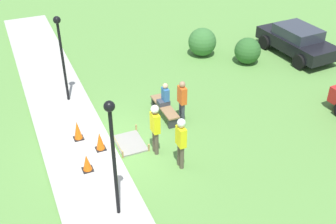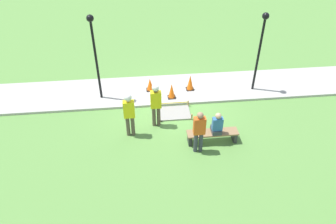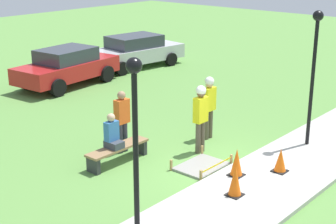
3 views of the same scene
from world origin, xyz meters
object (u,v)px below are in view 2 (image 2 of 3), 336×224
at_px(traffic_cone_near_patch, 190,82).
at_px(person_seated_on_bench, 217,125).
at_px(park_bench, 212,135).
at_px(traffic_cone_sidewalk_edge, 150,84).
at_px(traffic_cone_far_patch, 172,91).
at_px(lamppost_near, 94,46).
at_px(worker_supervisor, 156,101).
at_px(lamppost_far, 261,41).
at_px(worker_assistant, 129,111).
at_px(bystander_in_orange_shirt, 199,130).

distance_m(traffic_cone_near_patch, person_seated_on_bench, 3.48).
distance_m(park_bench, person_seated_on_bench, 0.49).
height_order(traffic_cone_near_patch, traffic_cone_sidewalk_edge, traffic_cone_near_patch).
xyz_separation_m(traffic_cone_far_patch, lamppost_near, (3.00, -0.33, 2.08)).
bearing_deg(traffic_cone_far_patch, worker_supervisor, 65.15).
xyz_separation_m(traffic_cone_sidewalk_edge, lamppost_near, (2.12, 0.35, 2.12)).
height_order(traffic_cone_sidewalk_edge, person_seated_on_bench, person_seated_on_bench).
relative_size(park_bench, lamppost_far, 0.53).
height_order(worker_supervisor, worker_assistant, worker_supervisor).
distance_m(traffic_cone_far_patch, bystander_in_orange_shirt, 3.37).
bearing_deg(traffic_cone_far_patch, traffic_cone_sidewalk_edge, -37.29).
relative_size(traffic_cone_near_patch, bystander_in_orange_shirt, 0.42).
distance_m(worker_supervisor, lamppost_near, 3.30).
height_order(traffic_cone_sidewalk_edge, lamppost_near, lamppost_near).
bearing_deg(worker_assistant, bystander_in_orange_shirt, 154.30).
distance_m(worker_assistant, lamppost_near, 3.10).
bearing_deg(lamppost_far, traffic_cone_near_patch, -5.00).
distance_m(person_seated_on_bench, worker_assistant, 3.16).
bearing_deg(traffic_cone_sidewalk_edge, traffic_cone_far_patch, 142.71).
bearing_deg(lamppost_far, traffic_cone_far_patch, 4.75).
xyz_separation_m(person_seated_on_bench, worker_assistant, (3.05, -0.74, 0.31)).
bearing_deg(bystander_in_orange_shirt, traffic_cone_far_patch, -80.29).
bearing_deg(park_bench, traffic_cone_near_patch, -85.30).
height_order(traffic_cone_near_patch, park_bench, traffic_cone_near_patch).
bearing_deg(traffic_cone_near_patch, person_seated_on_bench, 96.56).
xyz_separation_m(park_bench, worker_assistant, (2.94, -0.69, 0.78)).
xyz_separation_m(traffic_cone_far_patch, worker_assistant, (1.78, 2.15, 0.67)).
xyz_separation_m(traffic_cone_sidewalk_edge, bystander_in_orange_shirt, (-1.44, 3.95, 0.57)).
bearing_deg(park_bench, person_seated_on_bench, 156.76).
height_order(worker_supervisor, lamppost_far, lamppost_far).
bearing_deg(lamppost_far, bystander_in_orange_shirt, 49.01).
bearing_deg(traffic_cone_near_patch, worker_supervisor, 53.37).
relative_size(traffic_cone_near_patch, traffic_cone_far_patch, 1.06).
bearing_deg(worker_assistant, traffic_cone_near_patch, -134.50).
height_order(bystander_in_orange_shirt, lamppost_far, lamppost_far).
bearing_deg(bystander_in_orange_shirt, traffic_cone_near_patch, -94.80).
distance_m(person_seated_on_bench, worker_supervisor, 2.41).
height_order(person_seated_on_bench, worker_supervisor, worker_supervisor).
bearing_deg(bystander_in_orange_shirt, lamppost_far, -130.99).
bearing_deg(traffic_cone_sidewalk_edge, lamppost_near, 9.29).
xyz_separation_m(worker_supervisor, lamppost_near, (2.22, -2.01, 1.39)).
distance_m(traffic_cone_sidewalk_edge, park_bench, 4.07).
xyz_separation_m(traffic_cone_far_patch, bystander_in_orange_shirt, (-0.56, 3.28, 0.53)).
distance_m(worker_assistant, bystander_in_orange_shirt, 2.60).
bearing_deg(traffic_cone_sidewalk_edge, lamppost_far, 175.40).
bearing_deg(bystander_in_orange_shirt, lamppost_near, -45.32).
xyz_separation_m(traffic_cone_near_patch, bystander_in_orange_shirt, (0.32, 3.83, 0.51)).
relative_size(traffic_cone_far_patch, traffic_cone_sidewalk_edge, 1.14).
height_order(person_seated_on_bench, bystander_in_orange_shirt, bystander_in_orange_shirt).
xyz_separation_m(person_seated_on_bench, lamppost_far, (-2.40, -3.20, 1.62)).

